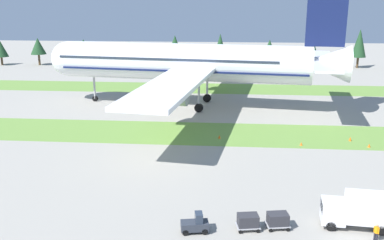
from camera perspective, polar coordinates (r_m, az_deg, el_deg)
The scene contains 13 objects.
grass_strip_near at distance 71.95m, azimuth 2.46°, elevation -1.75°, with size 320.00×12.77×0.01m, color olive.
grass_strip_far at distance 108.36m, azimuth 3.31°, elevation 4.11°, with size 320.00×12.77×0.01m, color olive.
airliner at distance 88.44m, azimuth -0.21°, elevation 7.53°, with size 60.46×75.04×25.26m.
baggage_tug at distance 42.44m, azimuth 0.45°, elevation -13.37°, with size 2.79×1.74×1.97m.
cargo_dolly_lead at distance 43.12m, azimuth 7.28°, elevation -12.85°, with size 2.43×1.86×1.55m.
cargo_dolly_second at distance 43.81m, azimuth 11.07°, elevation -12.55°, with size 2.43×1.86×1.55m.
catering_truck at distance 45.48m, azimuth 20.95°, elevation -10.79°, with size 7.14×2.93×3.58m.
ground_crew_marshaller at distance 44.21m, azimuth 22.80°, elevation -13.24°, with size 0.38×0.47×1.74m.
taxiway_marker_0 at distance 69.43m, azimuth 3.57°, elevation -2.17°, with size 0.44×0.44×0.57m, color orange.
taxiway_marker_1 at distance 70.35m, azimuth 22.00°, elevation -3.08°, with size 0.44×0.44×0.54m, color orange.
taxiway_marker_2 at distance 72.35m, azimuth 19.84°, elevation -2.32°, with size 0.44×0.44×0.67m, color orange.
taxiway_marker_3 at distance 68.07m, azimuth 13.99°, elevation -3.02°, with size 0.44×0.44×0.49m, color orange.
distant_tree_line at distance 142.11m, azimuth 3.71°, elevation 9.42°, with size 182.89×9.36×12.24m.
Camera 1 is at (2.70, -25.83, 21.29)m, focal length 41.11 mm.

